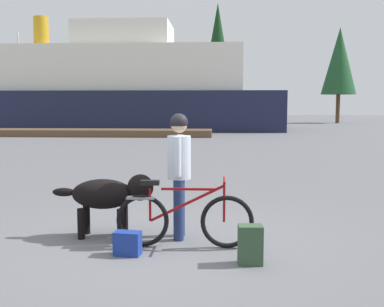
% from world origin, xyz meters
% --- Properties ---
extents(ground_plane, '(160.00, 160.00, 0.00)m').
position_xyz_m(ground_plane, '(0.00, 0.00, 0.00)').
color(ground_plane, slate).
extents(bicycle, '(1.78, 0.44, 0.90)m').
position_xyz_m(bicycle, '(0.31, -0.25, 0.37)').
color(bicycle, black).
rests_on(bicycle, ground_plane).
extents(person_cyclist, '(0.32, 0.53, 1.72)m').
position_xyz_m(person_cyclist, '(0.22, 0.17, 1.04)').
color(person_cyclist, navy).
rests_on(person_cyclist, ground_plane).
extents(dog, '(1.42, 0.48, 0.88)m').
position_xyz_m(dog, '(-0.75, 0.18, 0.60)').
color(dog, black).
rests_on(dog, ground_plane).
extents(backpack, '(0.29, 0.21, 0.46)m').
position_xyz_m(backpack, '(1.12, -0.84, 0.23)').
color(backpack, '#334C33').
rests_on(backpack, ground_plane).
extents(handbag_pannier, '(0.34, 0.22, 0.29)m').
position_xyz_m(handbag_pannier, '(-0.35, -0.60, 0.15)').
color(handbag_pannier, navy).
rests_on(handbag_pannier, ground_plane).
extents(dock_pier, '(13.80, 2.27, 0.40)m').
position_xyz_m(dock_pier, '(-6.50, 20.85, 0.20)').
color(dock_pier, brown).
rests_on(dock_pier, ground_plane).
extents(ferry_boat, '(28.72, 8.17, 8.40)m').
position_xyz_m(ferry_boat, '(-8.93, 28.69, 2.92)').
color(ferry_boat, '#191E38').
rests_on(ferry_boat, ground_plane).
extents(sailboat_moored, '(7.13, 2.00, 7.34)m').
position_xyz_m(sailboat_moored, '(-14.42, 28.92, 0.49)').
color(sailboat_moored, silver).
rests_on(sailboat_moored, ground_plane).
extents(pine_tree_far_left, '(4.31, 4.31, 8.79)m').
position_xyz_m(pine_tree_far_left, '(-12.11, 41.53, 5.65)').
color(pine_tree_far_left, '#4C331E').
rests_on(pine_tree_far_left, ground_plane).
extents(pine_tree_center, '(3.18, 3.18, 12.02)m').
position_xyz_m(pine_tree_center, '(0.70, 41.56, 7.44)').
color(pine_tree_center, '#4C331E').
rests_on(pine_tree_center, ground_plane).
extents(pine_tree_far_right, '(3.48, 3.48, 9.59)m').
position_xyz_m(pine_tree_far_right, '(12.97, 42.00, 6.22)').
color(pine_tree_far_right, '#4C331E').
rests_on(pine_tree_far_right, ground_plane).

